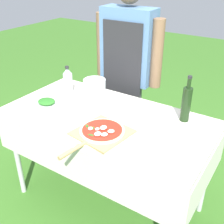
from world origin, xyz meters
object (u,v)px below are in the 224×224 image
Objects in this scene: prep_table at (107,126)px; herb_container at (47,102)px; water_bottle at (68,81)px; plate_stack at (117,102)px; mixing_tub at (95,87)px; person_cook at (128,64)px; pizza_on_peel at (101,132)px; oil_bottle at (186,103)px.

herb_container is at bearing -167.47° from prep_table.
water_bottle is 0.97× the size of plate_stack.
person_cook is at bearing 76.91° from mixing_tub.
pizza_on_peel reaches higher than herb_container.
oil_bottle is 1.01m from herb_container.
mixing_tub reaches higher than herb_container.
mixing_tub reaches higher than plate_stack.
oil_bottle is 0.53m from plate_stack.
pizza_on_peel reaches higher than plate_stack.
oil_bottle is at bearing 149.85° from person_cook.
pizza_on_peel reaches higher than prep_table.
oil_bottle is (0.37, 0.45, 0.11)m from pizza_on_peel.
prep_table is at bearing 106.66° from person_cook.
mixing_tub is at bearing 169.85° from plate_stack.
water_bottle is at bearing 59.66° from person_cook.
oil_bottle is at bearing 58.20° from pizza_on_peel.
plate_stack is (0.43, 0.30, -0.01)m from herb_container.
plate_stack is at bearing -175.58° from oil_bottle.
water_bottle is 0.22m from mixing_tub.
herb_container is (-0.95, -0.34, -0.11)m from oil_bottle.
oil_bottle is at bearing 26.15° from prep_table.
prep_table is 0.57m from oil_bottle.
prep_table is 0.68m from person_cook.
mixing_tub reaches higher than pizza_on_peel.
plate_stack is (-0.14, 0.41, -0.00)m from pizza_on_peel.
person_cook is 7.02× the size of water_bottle.
herb_container is at bearing 177.05° from pizza_on_peel.
herb_container is (-0.02, -0.23, -0.09)m from water_bottle.
pizza_on_peel is at bearing -31.47° from water_bottle.
oil_bottle reaches higher than plate_stack.
person_cook is 3.17× the size of pizza_on_peel.
person_cook is at bearing 68.08° from herb_container.
oil_bottle is at bearing 4.42° from plate_stack.
water_bottle is 1.40× the size of herb_container.
oil_bottle is 1.36× the size of water_bottle.
water_bottle is at bearing -173.49° from oil_bottle.
plate_stack is (-0.52, -0.04, -0.12)m from oil_bottle.
water_bottle reaches higher than prep_table.
oil_bottle is at bearing 6.51° from water_bottle.
prep_table is at bearing -15.32° from water_bottle.
herb_container reaches higher than prep_table.
pizza_on_peel is 0.66m from water_bottle.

